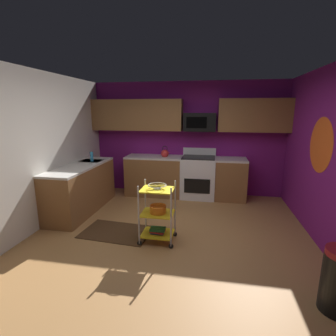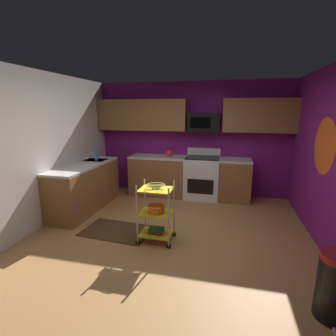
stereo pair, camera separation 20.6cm
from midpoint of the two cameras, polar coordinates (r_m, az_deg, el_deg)
floor at (r=4.10m, az=-1.36°, el=-16.01°), size 4.40×4.80×0.04m
wall_back at (r=6.03m, az=3.27°, el=6.54°), size 4.52×0.06×2.60m
wall_left at (r=4.64m, az=-29.55°, el=3.03°), size 0.06×4.80×2.60m
wall_flower_decal at (r=4.37m, az=29.88°, el=4.47°), size 0.00×0.83×0.83m
counter_run at (r=5.54m, az=-5.94°, el=-2.88°), size 3.56×2.45×0.92m
oven_range at (r=5.83m, az=5.76°, el=-1.95°), size 0.76×0.65×1.10m
upper_cabinets at (r=5.81m, az=2.42°, el=11.75°), size 4.40×0.33×0.70m
microwave at (r=5.75m, az=6.12°, el=10.19°), size 0.70×0.39×0.40m
rolling_cart at (r=3.87m, az=-3.91°, el=-10.08°), size 0.54×0.40×0.91m
fruit_bowl at (r=3.73m, az=-4.01°, el=-4.05°), size 0.27×0.27×0.07m
mixing_bowl_large at (r=3.84m, az=-3.82°, el=-9.16°), size 0.25×0.25×0.11m
book_stack at (r=3.99m, az=-3.84°, el=-13.80°), size 0.23×0.19×0.08m
kettle at (r=5.82m, az=-1.71°, el=3.32°), size 0.21×0.18×0.26m
dish_soap_bottle at (r=5.53m, az=-17.76°, el=2.46°), size 0.06×0.06×0.20m
floor_rug at (r=4.40m, az=-12.81°, el=-13.81°), size 1.15×0.78×0.01m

